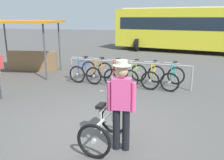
# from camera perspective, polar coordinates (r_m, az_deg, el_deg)

# --- Properties ---
(ground_plane) EXTENTS (80.00, 80.00, 0.00)m
(ground_plane) POSITION_cam_1_polar(r_m,az_deg,el_deg) (5.47, -3.45, -11.74)
(ground_plane) COLOR #514F4C
(bike_rack_rail) EXTENTS (4.60, 0.43, 0.88)m
(bike_rack_rail) POSITION_cam_1_polar(r_m,az_deg,el_deg) (8.69, 3.60, 3.28)
(bike_rack_rail) COLOR #99999E
(bike_rack_rail) RESTS_ON ground
(racked_bike_blue) EXTENTS (0.76, 1.14, 0.97)m
(racked_bike_blue) POSITION_cam_1_polar(r_m,az_deg,el_deg) (9.57, -6.90, 2.25)
(racked_bike_blue) COLOR black
(racked_bike_blue) RESTS_ON ground
(racked_bike_orange) EXTENTS (0.81, 1.18, 0.97)m
(racked_bike_orange) POSITION_cam_1_polar(r_m,az_deg,el_deg) (9.29, -3.01, 1.95)
(racked_bike_orange) COLOR black
(racked_bike_orange) RESTS_ON ground
(racked_bike_red) EXTENTS (0.75, 1.15, 0.97)m
(racked_bike_red) POSITION_cam_1_polar(r_m,az_deg,el_deg) (9.06, 1.10, 1.63)
(racked_bike_red) COLOR black
(racked_bike_red) RESTS_ON ground
(racked_bike_lime) EXTENTS (0.82, 1.17, 0.97)m
(racked_bike_lime) POSITION_cam_1_polar(r_m,az_deg,el_deg) (8.87, 5.40, 1.28)
(racked_bike_lime) COLOR black
(racked_bike_lime) RESTS_ON ground
(racked_bike_yellow) EXTENTS (0.79, 1.18, 0.98)m
(racked_bike_yellow) POSITION_cam_1_polar(r_m,az_deg,el_deg) (8.74, 9.86, 0.91)
(racked_bike_yellow) COLOR black
(racked_bike_yellow) RESTS_ON ground
(racked_bike_teal) EXTENTS (0.86, 1.19, 0.97)m
(racked_bike_teal) POSITION_cam_1_polar(r_m,az_deg,el_deg) (8.66, 14.43, 0.53)
(racked_bike_teal) COLOR black
(racked_bike_teal) RESTS_ON ground
(featured_bicycle) EXTENTS (0.78, 1.24, 1.09)m
(featured_bicycle) POSITION_cam_1_polar(r_m,az_deg,el_deg) (4.78, -1.11, -9.37)
(featured_bicycle) COLOR black
(featured_bicycle) RESTS_ON ground
(person_with_featured_bike) EXTENTS (0.53, 0.32, 1.72)m
(person_with_featured_bike) POSITION_cam_1_polar(r_m,az_deg,el_deg) (4.33, 2.27, -5.37)
(person_with_featured_bike) COLOR black
(person_with_featured_bike) RESTS_ON ground
(bus_distant) EXTENTS (10.30, 4.66, 3.08)m
(bus_distant) POSITION_cam_1_polar(r_m,az_deg,el_deg) (18.00, 17.51, 11.99)
(bus_distant) COLOR yellow
(bus_distant) RESTS_ON ground
(market_stall) EXTENTS (3.40, 2.73, 2.30)m
(market_stall) POSITION_cam_1_polar(r_m,az_deg,el_deg) (11.31, -19.79, 8.70)
(market_stall) COLOR #4C4C51
(market_stall) RESTS_ON ground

